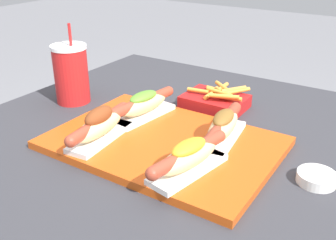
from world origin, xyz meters
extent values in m
cube|color=#CC4C14|center=(0.01, -0.03, 0.72)|extent=(0.50, 0.35, 0.02)
cube|color=white|center=(-0.11, -0.11, 0.74)|extent=(0.08, 0.18, 0.01)
ellipsoid|color=#E5C184|center=(-0.11, -0.11, 0.77)|extent=(0.06, 0.16, 0.04)
cylinder|color=#9E3D28|center=(-0.11, -0.11, 0.77)|extent=(0.05, 0.20, 0.03)
sphere|color=#9E3D28|center=(-0.10, -0.21, 0.77)|extent=(0.03, 0.03, 0.03)
sphere|color=#9E3D28|center=(-0.12, -0.01, 0.77)|extent=(0.03, 0.03, 0.03)
ellipsoid|color=brown|center=(-0.11, -0.11, 0.79)|extent=(0.05, 0.09, 0.04)
cube|color=white|center=(0.13, -0.12, 0.74)|extent=(0.09, 0.19, 0.01)
ellipsoid|color=#E5C184|center=(0.13, -0.12, 0.77)|extent=(0.08, 0.16, 0.04)
cylinder|color=#9E3D28|center=(0.13, -0.12, 0.77)|extent=(0.06, 0.20, 0.03)
sphere|color=#9E3D28|center=(0.11, -0.21, 0.77)|extent=(0.03, 0.03, 0.03)
sphere|color=#9E3D28|center=(0.14, -0.02, 0.77)|extent=(0.03, 0.03, 0.03)
ellipsoid|color=gold|center=(0.13, -0.12, 0.79)|extent=(0.06, 0.09, 0.02)
cube|color=white|center=(-0.10, 0.04, 0.74)|extent=(0.08, 0.19, 0.01)
ellipsoid|color=#E5C184|center=(-0.10, 0.04, 0.77)|extent=(0.07, 0.16, 0.04)
cylinder|color=#9E3D28|center=(-0.10, 0.04, 0.77)|extent=(0.05, 0.20, 0.03)
sphere|color=#9E3D28|center=(-0.11, -0.05, 0.77)|extent=(0.03, 0.03, 0.03)
sphere|color=#9E3D28|center=(-0.09, 0.14, 0.77)|extent=(0.03, 0.03, 0.03)
ellipsoid|color=#5B992D|center=(-0.10, 0.04, 0.79)|extent=(0.05, 0.09, 0.02)
cube|color=white|center=(0.12, 0.04, 0.74)|extent=(0.08, 0.19, 0.01)
ellipsoid|color=#E5C184|center=(0.12, 0.04, 0.77)|extent=(0.07, 0.16, 0.04)
cylinder|color=#9E3D28|center=(0.12, 0.04, 0.77)|extent=(0.05, 0.20, 0.03)
sphere|color=#9E3D28|center=(0.14, -0.06, 0.77)|extent=(0.03, 0.03, 0.03)
sphere|color=#9E3D28|center=(0.11, 0.13, 0.77)|extent=(0.03, 0.03, 0.03)
ellipsoid|color=brown|center=(0.12, 0.04, 0.79)|extent=(0.05, 0.09, 0.02)
cylinder|color=white|center=(0.34, 0.01, 0.72)|extent=(0.08, 0.08, 0.02)
cylinder|color=red|center=(0.34, 0.01, 0.73)|extent=(0.06, 0.06, 0.01)
cylinder|color=red|center=(-0.35, 0.05, 0.79)|extent=(0.09, 0.09, 0.15)
cylinder|color=white|center=(-0.35, 0.05, 0.87)|extent=(0.10, 0.10, 0.01)
cylinder|color=red|center=(-0.34, 0.05, 0.91)|extent=(0.01, 0.01, 0.06)
cube|color=#B21919|center=(0.01, 0.23, 0.73)|extent=(0.17, 0.12, 0.03)
cylinder|color=gold|center=(0.00, 0.22, 0.76)|extent=(0.01, 0.06, 0.01)
cylinder|color=gold|center=(0.05, 0.20, 0.77)|extent=(0.07, 0.04, 0.01)
cylinder|color=gold|center=(0.01, 0.27, 0.76)|extent=(0.01, 0.06, 0.01)
cylinder|color=gold|center=(0.06, 0.26, 0.76)|extent=(0.05, 0.08, 0.01)
cylinder|color=gold|center=(-0.04, 0.22, 0.76)|extent=(0.06, 0.02, 0.01)
cylinder|color=gold|center=(0.01, 0.26, 0.77)|extent=(0.06, 0.05, 0.01)
cylinder|color=gold|center=(0.02, 0.23, 0.76)|extent=(0.08, 0.02, 0.01)
cylinder|color=gold|center=(-0.01, 0.26, 0.76)|extent=(0.06, 0.02, 0.01)
cylinder|color=gold|center=(0.05, 0.26, 0.77)|extent=(0.05, 0.07, 0.01)
cylinder|color=gold|center=(0.03, 0.24, 0.76)|extent=(0.07, 0.05, 0.01)
cylinder|color=gold|center=(0.05, 0.21, 0.76)|extent=(0.09, 0.03, 0.01)
camera|label=1|loc=(0.44, -0.68, 1.15)|focal=42.00mm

